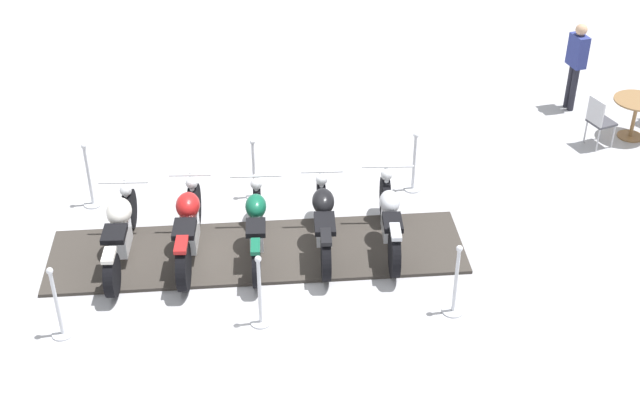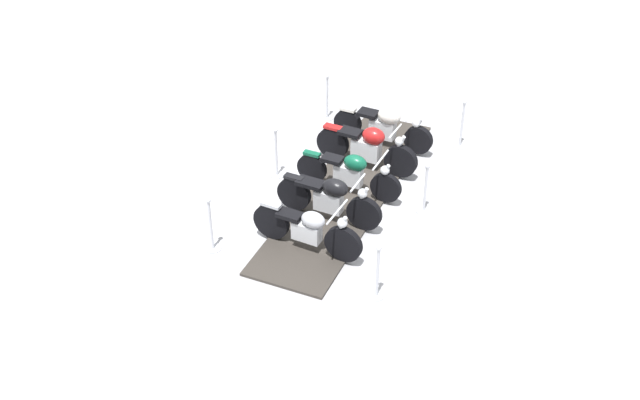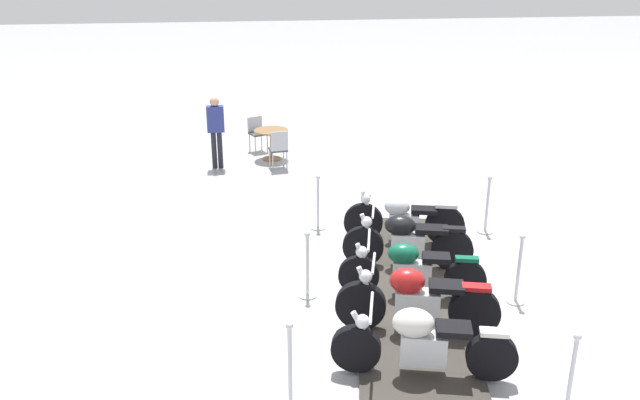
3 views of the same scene
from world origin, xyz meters
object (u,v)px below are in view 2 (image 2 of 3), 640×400
(stanchion_left_rear, at_px, (327,103))
(stanchion_left_front, at_px, (211,232))
(motorcycle_cream, at_px, (384,125))
(motorcycle_black, at_px, (330,198))
(motorcycle_maroon, at_px, (368,147))
(stanchion_left_mid, at_px, (276,159))
(stanchion_right_mid, at_px, (425,195))
(stanchion_right_front, at_px, (377,279))
(stanchion_right_rear, at_px, (461,131))
(motorcycle_chrome, at_px, (308,228))
(motorcycle_forest, at_px, (350,172))

(stanchion_left_rear, distance_m, stanchion_left_front, 5.20)
(motorcycle_cream, bearing_deg, motorcycle_black, -87.28)
(motorcycle_maroon, bearing_deg, stanchion_left_mid, -144.56)
(stanchion_right_mid, bearing_deg, motorcycle_black, -158.26)
(stanchion_left_rear, distance_m, stanchion_left_mid, 2.60)
(stanchion_right_mid, bearing_deg, stanchion_left_mid, 169.04)
(stanchion_left_rear, bearing_deg, motorcycle_cream, -32.91)
(motorcycle_maroon, xyz_separation_m, motorcycle_cream, (0.20, 0.96, -0.01))
(motorcycle_cream, height_order, stanchion_left_mid, stanchion_left_mid)
(stanchion_right_front, xyz_separation_m, stanchion_left_mid, (-2.56, 3.15, 0.02))
(motorcycle_cream, bearing_deg, stanchion_left_front, -106.33)
(stanchion_left_rear, bearing_deg, stanchion_left_mid, -100.96)
(stanchion_right_front, height_order, stanchion_right_rear, stanchion_right_rear)
(stanchion_right_front, distance_m, stanchion_left_mid, 4.06)
(stanchion_left_rear, bearing_deg, stanchion_right_front, -70.08)
(motorcycle_black, xyz_separation_m, stanchion_left_mid, (-1.37, 1.26, -0.12))
(motorcycle_black, relative_size, stanchion_left_front, 1.88)
(motorcycle_black, relative_size, motorcycle_maroon, 0.96)
(motorcycle_chrome, relative_size, motorcycle_black, 1.00)
(motorcycle_chrome, bearing_deg, motorcycle_black, 93.49)
(motorcycle_cream, height_order, stanchion_right_rear, stanchion_right_rear)
(motorcycle_maroon, xyz_separation_m, stanchion_right_rear, (1.81, 1.30, -0.14))
(stanchion_right_rear, distance_m, stanchion_left_front, 6.06)
(motorcycle_black, bearing_deg, stanchion_left_mid, 150.75)
(stanchion_left_mid, xyz_separation_m, stanchion_right_rear, (3.55, 1.96, -0.01))
(stanchion_right_front, relative_size, stanchion_right_rear, 0.94)
(motorcycle_forest, distance_m, stanchion_left_mid, 1.60)
(motorcycle_maroon, xyz_separation_m, stanchion_right_mid, (1.31, -1.25, -0.15))
(motorcycle_forest, xyz_separation_m, motorcycle_maroon, (0.17, 0.96, 0.03))
(stanchion_left_front, bearing_deg, motorcycle_cream, 59.76)
(stanchion_right_mid, xyz_separation_m, stanchion_right_front, (-0.49, -2.55, -0.00))
(motorcycle_black, height_order, stanchion_right_front, stanchion_right_front)
(motorcycle_black, xyz_separation_m, stanchion_right_rear, (2.18, 3.23, -0.13))
(motorcycle_cream, relative_size, stanchion_right_front, 2.09)
(motorcycle_chrome, relative_size, stanchion_right_front, 1.96)
(motorcycle_maroon, relative_size, stanchion_left_mid, 1.96)
(motorcycle_cream, xyz_separation_m, stanchion_right_rear, (1.61, 0.34, -0.13))
(stanchion_right_mid, bearing_deg, motorcycle_chrome, -138.86)
(motorcycle_cream, bearing_deg, motorcycle_maroon, -87.66)
(motorcycle_cream, bearing_deg, stanchion_left_mid, -126.21)
(stanchion_right_rear, relative_size, stanchion_left_front, 1.02)
(motorcycle_forest, relative_size, stanchion_left_mid, 1.95)
(stanchion_left_mid, height_order, stanchion_right_rear, stanchion_right_rear)
(stanchion_left_front, bearing_deg, motorcycle_maroon, 55.16)
(motorcycle_maroon, bearing_deg, motorcycle_black, -86.29)
(motorcycle_forest, bearing_deg, stanchion_right_rear, 61.85)
(stanchion_left_rear, height_order, stanchion_right_front, stanchion_left_rear)
(motorcycle_forest, distance_m, stanchion_right_front, 3.01)
(stanchion_right_front, bearing_deg, stanchion_left_front, 169.04)
(stanchion_left_rear, distance_m, stanchion_right_front, 6.06)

